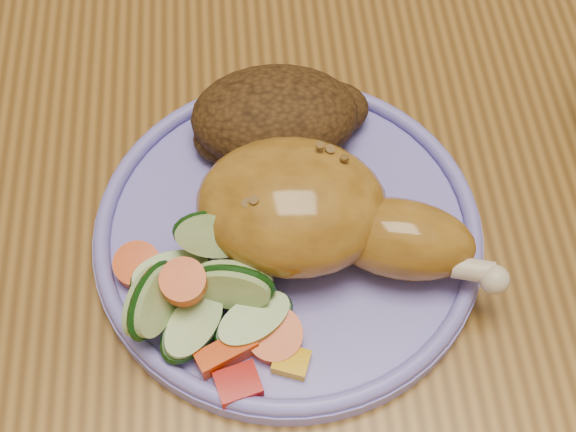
{
  "coord_description": "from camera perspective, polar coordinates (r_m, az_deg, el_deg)",
  "views": [
    {
      "loc": [
        -0.11,
        -0.37,
        1.18
      ],
      "look_at": [
        -0.09,
        -0.12,
        0.78
      ],
      "focal_mm": 50.0,
      "sensor_mm": 36.0,
      "label": 1
    }
  ],
  "objects": [
    {
      "name": "ground",
      "position": [
        1.24,
        3.61,
        -14.25
      ],
      "size": [
        4.0,
        4.0,
        0.0
      ],
      "primitive_type": "plane",
      "color": "brown",
      "rests_on": "ground"
    },
    {
      "name": "dining_table",
      "position": [
        0.65,
        6.77,
        4.32
      ],
      "size": [
        0.9,
        1.4,
        0.75
      ],
      "color": "brown",
      "rests_on": "ground"
    },
    {
      "name": "plate",
      "position": [
        0.5,
        -0.0,
        -1.29
      ],
      "size": [
        0.24,
        0.24,
        0.01
      ],
      "primitive_type": "cylinder",
      "color": "#7972DC",
      "rests_on": "dining_table"
    },
    {
      "name": "plate_rim",
      "position": [
        0.49,
        -0.0,
        -0.63
      ],
      "size": [
        0.24,
        0.24,
        0.01
      ],
      "primitive_type": "torus",
      "color": "#7972DC",
      "rests_on": "plate"
    },
    {
      "name": "chicken_leg",
      "position": [
        0.46,
        2.16,
        0.15
      ],
      "size": [
        0.18,
        0.12,
        0.06
      ],
      "color": "#A47122",
      "rests_on": "plate"
    },
    {
      "name": "rice_pilaf",
      "position": [
        0.52,
        -0.69,
        7.08
      ],
      "size": [
        0.12,
        0.08,
        0.05
      ],
      "color": "#3F270F",
      "rests_on": "plate"
    },
    {
      "name": "vegetable_pile",
      "position": [
        0.45,
        -5.89,
        -5.63
      ],
      "size": [
        0.11,
        0.11,
        0.06
      ],
      "color": "#A50A05",
      "rests_on": "plate"
    }
  ]
}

